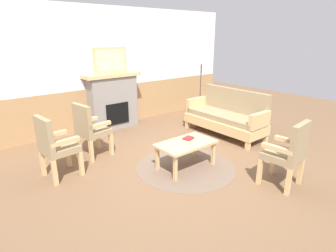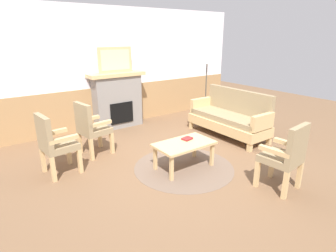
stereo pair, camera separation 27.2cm
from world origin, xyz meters
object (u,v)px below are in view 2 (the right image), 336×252
(armchair_front_left, at_px, (286,154))
(armchair_by_window_left, at_px, (91,126))
(fireplace, at_px, (118,100))
(framed_picture, at_px, (115,60))
(coffee_table, at_px, (184,146))
(floor_lamp_by_couch, at_px, (207,62))
(couch, at_px, (230,118))
(book_on_table, at_px, (187,139))
(armchair_near_fireplace, at_px, (54,142))

(armchair_front_left, bearing_deg, armchair_by_window_left, 122.25)
(fireplace, xyz_separation_m, framed_picture, (0.00, 0.00, 0.91))
(fireplace, xyz_separation_m, armchair_front_left, (0.61, -3.91, -0.11))
(fireplace, height_order, coffee_table, fireplace)
(framed_picture, distance_m, armchair_by_window_left, 1.92)
(coffee_table, xyz_separation_m, floor_lamp_by_couch, (2.16, 1.79, 1.06))
(armchair_front_left, distance_m, floor_lamp_by_couch, 3.57)
(couch, relative_size, book_on_table, 10.74)
(fireplace, bearing_deg, coffee_table, -92.12)
(fireplace, bearing_deg, framed_picture, 90.00)
(armchair_front_left, bearing_deg, coffee_table, 117.90)
(floor_lamp_by_couch, bearing_deg, armchair_near_fireplace, -168.63)
(framed_picture, distance_m, couch, 2.82)
(couch, distance_m, coffee_table, 1.87)
(coffee_table, bearing_deg, armchair_front_left, -62.10)
(couch, xyz_separation_m, floor_lamp_by_couch, (0.39, 1.17, 1.05))
(fireplace, distance_m, book_on_table, 2.50)
(armchair_by_window_left, bearing_deg, couch, -15.58)
(armchair_near_fireplace, bearing_deg, framed_picture, 40.43)
(couch, bearing_deg, floor_lamp_by_couch, 71.54)
(armchair_front_left, bearing_deg, couch, 61.61)
(book_on_table, xyz_separation_m, armchair_near_fireplace, (-1.87, 0.92, 0.08))
(coffee_table, xyz_separation_m, armchair_by_window_left, (-1.02, 1.39, 0.15))
(couch, height_order, armchair_front_left, same)
(coffee_table, relative_size, armchair_front_left, 0.98)
(framed_picture, relative_size, couch, 0.44)
(couch, bearing_deg, armchair_front_left, -118.39)
(fireplace, relative_size, armchair_front_left, 1.33)
(framed_picture, xyz_separation_m, couch, (1.67, -1.96, -1.16))
(fireplace, distance_m, framed_picture, 0.91)
(armchair_by_window_left, relative_size, armchair_front_left, 1.00)
(fireplace, relative_size, coffee_table, 1.35)
(armchair_near_fireplace, xyz_separation_m, armchair_by_window_left, (0.73, 0.39, 0.00))
(armchair_by_window_left, bearing_deg, armchair_near_fireplace, -152.07)
(floor_lamp_by_couch, bearing_deg, armchair_by_window_left, -172.84)
(couch, height_order, armchair_near_fireplace, same)
(armchair_near_fireplace, bearing_deg, fireplace, 40.42)
(couch, distance_m, book_on_table, 1.72)
(couch, distance_m, armchair_by_window_left, 2.89)
(armchair_near_fireplace, bearing_deg, couch, -6.34)
(couch, xyz_separation_m, coffee_table, (-1.76, -0.62, -0.01))
(armchair_by_window_left, bearing_deg, fireplace, 46.73)
(coffee_table, distance_m, floor_lamp_by_couch, 3.00)
(coffee_table, bearing_deg, floor_lamp_by_couch, 39.75)
(armchair_front_left, xyz_separation_m, floor_lamp_by_couch, (1.45, 3.13, 0.91))
(framed_picture, height_order, book_on_table, framed_picture)
(framed_picture, bearing_deg, armchair_front_left, -81.10)
(framed_picture, xyz_separation_m, armchair_front_left, (0.61, -3.91, -1.02))
(book_on_table, bearing_deg, armchair_front_left, -67.95)
(couch, bearing_deg, coffee_table, -160.65)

